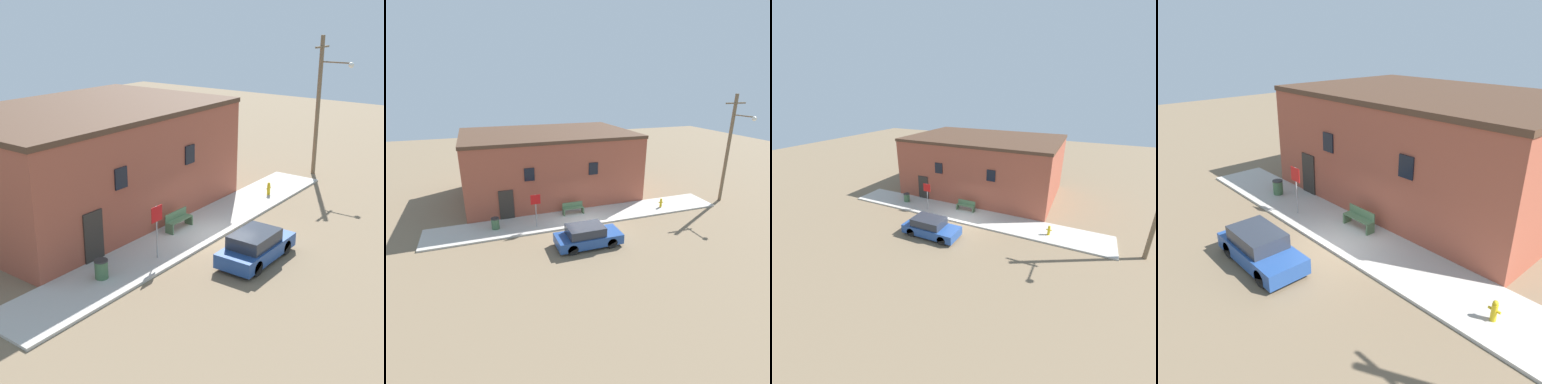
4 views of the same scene
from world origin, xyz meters
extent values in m
plane|color=#7A664C|center=(0.00, 0.00, 0.00)|extent=(80.00, 80.00, 0.00)
cube|color=#BCB7AD|center=(0.00, 1.40, 0.06)|extent=(20.99, 2.79, 0.11)
cube|color=#9E4C38|center=(-1.00, 7.29, 2.55)|extent=(13.52, 9.00, 5.11)
cube|color=#4C3323|center=(-1.00, 7.29, 5.23)|extent=(13.62, 9.10, 0.24)
cube|color=black|center=(-3.37, 2.76, 3.17)|extent=(0.70, 0.08, 0.90)
cube|color=black|center=(1.37, 2.76, 3.17)|extent=(0.70, 0.08, 0.90)
cube|color=#2D2823|center=(-5.06, 2.76, 1.10)|extent=(1.00, 0.08, 2.20)
cylinder|color=gold|center=(6.31, 1.07, 0.40)|extent=(0.18, 0.18, 0.57)
sphere|color=gold|center=(6.31, 1.07, 0.73)|extent=(0.16, 0.16, 0.16)
cylinder|color=gold|center=(6.17, 1.07, 0.48)|extent=(0.10, 0.08, 0.08)
cylinder|color=gold|center=(6.45, 1.07, 0.48)|extent=(0.10, 0.08, 0.08)
cylinder|color=gray|center=(-3.38, 0.88, 1.23)|extent=(0.06, 0.06, 2.24)
cube|color=red|center=(-3.38, 0.86, 2.03)|extent=(0.64, 0.02, 0.64)
cube|color=#4C6B47|center=(-1.18, 2.01, 0.34)|extent=(0.08, 0.44, 0.45)
cube|color=#4C6B47|center=(0.27, 2.01, 0.34)|extent=(0.08, 0.44, 0.45)
cube|color=#4C6B47|center=(-0.45, 2.01, 0.59)|extent=(1.53, 0.44, 0.04)
cube|color=#4C6B47|center=(-0.45, 2.21, 0.78)|extent=(1.53, 0.04, 0.35)
cylinder|color=#426642|center=(-5.98, 1.43, 0.46)|extent=(0.50, 0.50, 0.69)
cylinder|color=#2D2D2D|center=(-5.98, 1.43, 0.83)|extent=(0.53, 0.53, 0.06)
cylinder|color=brown|center=(11.88, 0.96, 4.18)|extent=(0.25, 0.25, 8.36)
cylinder|color=brown|center=(11.88, 0.05, 6.85)|extent=(0.09, 1.83, 0.09)
sphere|color=silver|center=(11.88, -0.86, 6.75)|extent=(0.32, 0.32, 0.32)
cube|color=brown|center=(11.88, 0.96, 7.69)|extent=(1.80, 0.10, 0.10)
cylinder|color=black|center=(0.26, -1.64, 0.31)|extent=(0.62, 0.20, 0.62)
cylinder|color=black|center=(0.26, -3.06, 0.31)|extent=(0.62, 0.20, 0.62)
cylinder|color=black|center=(-2.15, -1.64, 0.31)|extent=(0.62, 0.20, 0.62)
cylinder|color=black|center=(-2.15, -3.06, 0.31)|extent=(0.62, 0.20, 0.62)
cube|color=#23478C|center=(-0.94, -2.35, 0.46)|extent=(3.88, 1.62, 0.58)
cube|color=#282D38|center=(-1.14, -2.35, 1.02)|extent=(2.13, 1.43, 0.53)
camera|label=1|loc=(-18.47, -12.06, 9.70)|focal=50.00mm
camera|label=2|loc=(-6.63, -16.95, 9.04)|focal=28.00mm
camera|label=3|loc=(7.80, -15.22, 9.30)|focal=24.00mm
camera|label=4|loc=(9.98, -7.73, 7.74)|focal=35.00mm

